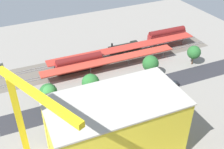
# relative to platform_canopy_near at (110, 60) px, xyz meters

# --- Properties ---
(ground_plane) EXTENTS (148.96, 148.96, 0.00)m
(ground_plane) POSITION_rel_platform_canopy_near_xyz_m (-2.94, 12.68, -4.29)
(ground_plane) COLOR gray
(ground_plane) RESTS_ON ground
(rail_bed) EXTENTS (93.54, 17.81, 0.01)m
(rail_bed) POSITION_rel_platform_canopy_near_xyz_m (-2.94, -7.91, -4.29)
(rail_bed) COLOR #665E54
(rail_bed) RESTS_ON ground
(street_asphalt) EXTENTS (93.35, 12.09, 0.01)m
(street_asphalt) POSITION_rel_platform_canopy_near_xyz_m (-2.94, 16.32, -4.29)
(street_asphalt) COLOR #2D2D33
(street_asphalt) RESTS_ON ground
(track_rails) EXTENTS (93.05, 11.38, 0.12)m
(track_rails) POSITION_rel_platform_canopy_near_xyz_m (-2.94, -7.91, -4.11)
(track_rails) COLOR #9E9EA8
(track_rails) RESTS_ON ground
(platform_canopy_near) EXTENTS (54.53, 6.23, 4.52)m
(platform_canopy_near) POSITION_rel_platform_canopy_near_xyz_m (0.00, 0.00, 0.00)
(platform_canopy_near) COLOR #C63D2D
(platform_canopy_near) RESTS_ON ground
(platform_canopy_far) EXTENTS (66.18, 7.14, 4.42)m
(platform_canopy_far) POSITION_rel_platform_canopy_near_xyz_m (-9.84, -6.56, -0.07)
(platform_canopy_far) COLOR #B73328
(platform_canopy_far) RESTS_ON ground
(locomotive) EXTENTS (15.41, 2.99, 4.84)m
(locomotive) POSITION_rel_platform_canopy_near_xyz_m (-12.47, -11.27, -2.59)
(locomotive) COLOR black
(locomotive) RESTS_ON ground
(passenger_coach) EXTENTS (18.99, 3.78, 6.31)m
(passenger_coach) POSITION_rel_platform_canopy_near_xyz_m (-34.38, -11.28, -0.97)
(passenger_coach) COLOR black
(passenger_coach) RESTS_ON ground
(freight_coach_far) EXTENTS (18.89, 3.72, 6.39)m
(freight_coach_far) POSITION_rel_platform_canopy_near_xyz_m (11.04, -4.55, -0.92)
(freight_coach_far) COLOR black
(freight_coach_far) RESTS_ON ground
(parked_car_0) EXTENTS (4.72, 1.99, 1.73)m
(parked_car_0) POSITION_rel_platform_canopy_near_xyz_m (-15.58, 19.87, -3.51)
(parked_car_0) COLOR black
(parked_car_0) RESTS_ON ground
(parked_car_1) EXTENTS (4.18, 2.02, 1.71)m
(parked_car_1) POSITION_rel_platform_canopy_near_xyz_m (-8.75, 19.96, -3.54)
(parked_car_1) COLOR black
(parked_car_1) RESTS_ON ground
(parked_car_2) EXTENTS (4.39, 1.91, 1.54)m
(parked_car_2) POSITION_rel_platform_canopy_near_xyz_m (-0.59, 19.99, -3.60)
(parked_car_2) COLOR black
(parked_car_2) RESTS_ON ground
(parked_car_3) EXTENTS (4.33, 1.93, 1.73)m
(parked_car_3) POSITION_rel_platform_canopy_near_xyz_m (6.96, 19.96, -3.53)
(parked_car_3) COLOR black
(parked_car_3) RESTS_ON ground
(parked_car_4) EXTENTS (4.32, 1.89, 1.87)m
(parked_car_4) POSITION_rel_platform_canopy_near_xyz_m (14.20, 19.90, -3.46)
(parked_car_4) COLOR black
(parked_car_4) RESTS_ON ground
(parked_car_5) EXTENTS (4.15, 2.09, 1.81)m
(parked_car_5) POSITION_rel_platform_canopy_near_xyz_m (21.59, 19.38, -3.50)
(parked_car_5) COLOR black
(parked_car_5) RESTS_ON ground
(parked_car_6) EXTENTS (4.13, 2.11, 1.74)m
(parked_car_6) POSITION_rel_platform_canopy_near_xyz_m (28.85, 19.63, -3.52)
(parked_car_6) COLOR black
(parked_car_6) RESTS_ON ground
(construction_building) EXTENTS (33.07, 17.97, 17.64)m
(construction_building) POSITION_rel_platform_canopy_near_xyz_m (16.38, 38.44, 4.53)
(construction_building) COLOR yellow
(construction_building) RESTS_ON ground
(construction_roof_slab) EXTENTS (33.69, 18.59, 0.40)m
(construction_roof_slab) POSITION_rel_platform_canopy_near_xyz_m (16.38, 38.44, 13.55)
(construction_roof_slab) COLOR #B7B2A8
(construction_roof_slab) RESTS_ON construction_building
(tower_crane) EXTENTS (11.70, 24.73, 30.40)m
(tower_crane) POSITION_rel_platform_canopy_near_xyz_m (36.95, 37.71, 13.89)
(tower_crane) COLOR gray
(tower_crane) RESTS_ON ground
(box_truck_0) EXTENTS (9.92, 3.70, 3.70)m
(box_truck_0) POSITION_rel_platform_canopy_near_xyz_m (20.76, 23.66, -2.51)
(box_truck_0) COLOR black
(box_truck_0) RESTS_ON ground
(box_truck_1) EXTENTS (9.06, 3.36, 3.51)m
(box_truck_1) POSITION_rel_platform_canopy_near_xyz_m (6.37, 25.35, -2.58)
(box_truck_1) COLOR black
(box_truck_1) RESTS_ON ground
(street_tree_0) EXTENTS (5.38, 5.38, 8.19)m
(street_tree_0) POSITION_rel_platform_canopy_near_xyz_m (-31.88, 10.61, 1.20)
(street_tree_0) COLOR brown
(street_tree_0) RESTS_ON ground
(street_tree_1) EXTENTS (4.87, 4.87, 7.69)m
(street_tree_1) POSITION_rel_platform_canopy_near_xyz_m (26.85, 11.47, 0.93)
(street_tree_1) COLOR brown
(street_tree_1) RESTS_ON ground
(street_tree_2) EXTENTS (5.82, 5.82, 7.60)m
(street_tree_2) POSITION_rel_platform_canopy_near_xyz_m (26.97, 10.71, 0.39)
(street_tree_2) COLOR brown
(street_tree_2) RESTS_ON ground
(street_tree_3) EXTENTS (6.12, 6.12, 8.67)m
(street_tree_3) POSITION_rel_platform_canopy_near_xyz_m (-11.52, 10.78, 1.31)
(street_tree_3) COLOR brown
(street_tree_3) RESTS_ON ground
(street_tree_4) EXTENTS (6.06, 6.06, 8.28)m
(street_tree_4) POSITION_rel_platform_canopy_near_xyz_m (12.91, 12.29, 0.95)
(street_tree_4) COLOR brown
(street_tree_4) RESTS_ON ground
(traffic_light) EXTENTS (0.50, 0.36, 6.23)m
(traffic_light) POSITION_rel_platform_canopy_near_xyz_m (7.35, 20.55, -0.13)
(traffic_light) COLOR #333333
(traffic_light) RESTS_ON ground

